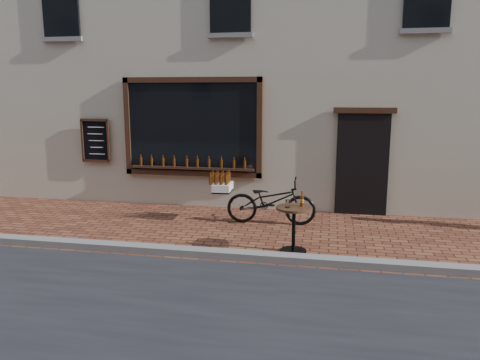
# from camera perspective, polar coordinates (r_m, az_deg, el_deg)

# --- Properties ---
(ground) EXTENTS (90.00, 90.00, 0.00)m
(ground) POSITION_cam_1_polar(r_m,az_deg,el_deg) (7.43, 0.85, -10.17)
(ground) COLOR #52281A
(ground) RESTS_ON ground
(kerb) EXTENTS (90.00, 0.25, 0.12)m
(kerb) POSITION_cam_1_polar(r_m,az_deg,el_deg) (7.60, 1.13, -9.22)
(kerb) COLOR slate
(kerb) RESTS_ON ground
(shop_building) EXTENTS (28.00, 6.20, 10.00)m
(shop_building) POSITION_cam_1_polar(r_m,az_deg,el_deg) (13.59, 6.13, 20.63)
(shop_building) COLOR #BCB294
(shop_building) RESTS_ON ground
(cargo_bicycle) EXTENTS (2.15, 0.70, 1.01)m
(cargo_bicycle) POSITION_cam_1_polar(r_m,az_deg,el_deg) (9.48, 3.57, -2.51)
(cargo_bicycle) COLOR black
(cargo_bicycle) RESTS_ON ground
(bistro_table) EXTENTS (0.60, 0.60, 1.04)m
(bistro_table) POSITION_cam_1_polar(r_m,az_deg,el_deg) (7.85, 6.61, -4.84)
(bistro_table) COLOR black
(bistro_table) RESTS_ON ground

